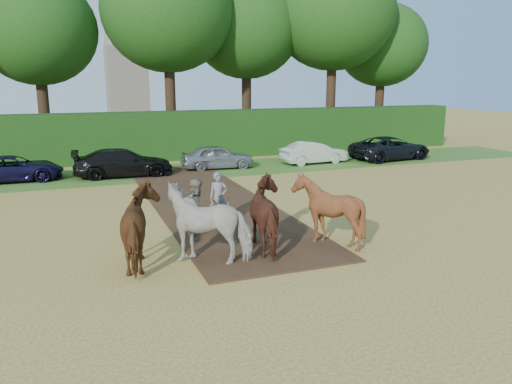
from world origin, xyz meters
name	(u,v)px	position (x,y,z in m)	size (l,w,h in m)	color
ground	(221,261)	(0.00, 0.00, 0.00)	(120.00, 120.00, 0.00)	gold
earth_strip	(207,200)	(1.50, 7.00, 0.03)	(4.50, 17.00, 0.05)	#472D1C
grass_verge	(145,174)	(0.00, 14.00, 0.01)	(50.00, 5.00, 0.03)	#38601E
hedgerow	(133,137)	(0.00, 18.50, 1.50)	(46.00, 1.60, 3.00)	#14380F
spectator_near	(197,209)	(-0.07, 2.25, 0.96)	(0.93, 0.73, 1.92)	gray
plough_team	(241,218)	(0.76, 0.45, 1.06)	(7.18, 5.00, 2.14)	brown
parked_cars	(231,157)	(4.77, 13.81, 0.70)	(26.52, 3.38, 1.46)	#161238
treeline	(92,13)	(-1.69, 21.69, 8.97)	(48.70, 10.60, 14.21)	#382616
church	(123,7)	(4.00, 55.00, 13.73)	(5.20, 5.20, 27.00)	slate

